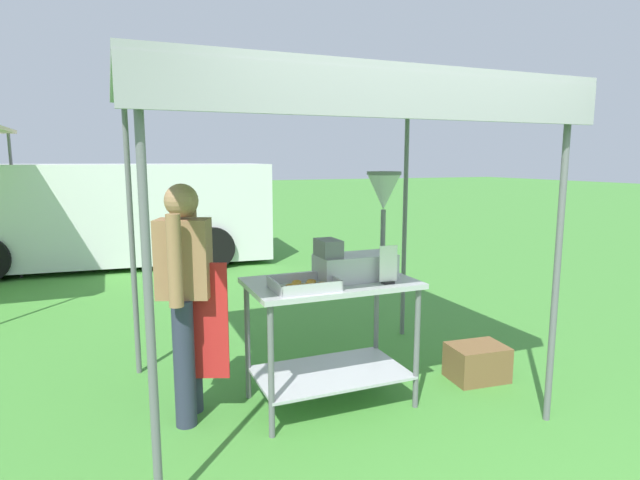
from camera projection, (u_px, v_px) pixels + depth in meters
The scene contains 9 objects.
ground_plane at pixel (222, 267), 8.49m from camera, with size 70.00×70.00×0.00m, color #478E38.
stall_canopy at pixel (326, 101), 3.52m from camera, with size 2.74×2.09×2.25m.
donut_cart at pixel (331, 316), 3.66m from camera, with size 1.17×0.70×0.91m.
donut_tray at pixel (304, 286), 3.39m from camera, with size 0.42×0.33×0.07m.
donut_fryer at pixel (362, 241), 3.65m from camera, with size 0.62×0.28×0.76m.
menu_sign at pixel (388, 267), 3.52m from camera, with size 0.13×0.05×0.27m.
vendor at pixel (186, 290), 3.40m from camera, with size 0.46×0.53×1.61m.
supply_crate at pixel (477, 362), 4.14m from camera, with size 0.47×0.36×0.28m.
van_white at pixel (108, 213), 8.67m from camera, with size 5.37×2.40×1.69m.
Camera 1 is at (-1.64, -2.31, 1.76)m, focal length 28.78 mm.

